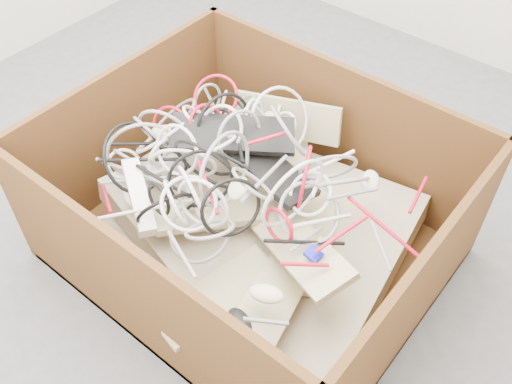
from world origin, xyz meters
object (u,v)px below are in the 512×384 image
Objects in this scene: power_strip_right at (139,196)px; cardboard_box at (248,225)px; power_strip_left at (187,157)px; vga_plug at (313,254)px.

cardboard_box is at bearing 82.07° from power_strip_right.
power_strip_right is (0.01, -0.23, 0.00)m from power_strip_left.
cardboard_box reaches higher than power_strip_left.
vga_plug is (0.33, -0.10, 0.21)m from cardboard_box.
power_strip_right is (-0.23, -0.27, 0.21)m from cardboard_box.
power_strip_right is at bearing -130.32° from cardboard_box.
power_strip_right is at bearing -157.55° from vga_plug.
cardboard_box is 27.43× the size of vga_plug.
vga_plug is (0.56, 0.16, -0.01)m from power_strip_right.
vga_plug is at bearing -64.61° from power_strip_left.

